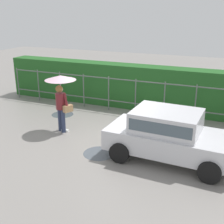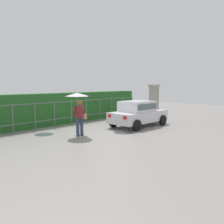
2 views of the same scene
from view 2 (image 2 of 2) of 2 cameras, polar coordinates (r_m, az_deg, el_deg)
The scene contains 8 objects.
ground_plane at distance 12.95m, azimuth -1.11°, elevation -4.21°, with size 40.00×40.00×0.00m, color gray.
car at distance 13.94m, azimuth 6.25°, elevation -0.13°, with size 3.80×1.99×1.48m.
pedestrian at distance 11.31m, azimuth -8.05°, elevation 1.97°, with size 1.09×1.09×2.04m.
gate_pillar at distance 16.17m, azimuth 9.95°, elevation 2.29°, with size 0.60×0.60×2.42m.
fence_section at distance 14.68m, azimuth -9.66°, elevation 0.25°, with size 12.29×0.05×1.50m.
hedge_row at distance 15.33m, azimuth -11.65°, elevation 0.93°, with size 13.24×0.90×1.90m, color #235B23.
puddle_near at distance 12.17m, azimuth 2.75°, elevation -4.91°, with size 0.98×0.98×0.00m, color #4C545B.
puddle_far at distance 12.15m, azimuth -15.91°, elevation -5.18°, with size 0.92×0.92×0.00m, color #4C545B.
Camera 2 is at (-9.35, -8.62, 2.43)m, focal length 38.28 mm.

